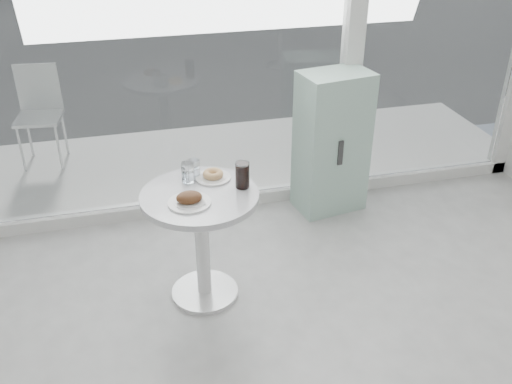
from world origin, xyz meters
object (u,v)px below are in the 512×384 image
object	(u,v)px
patio_chair	(39,109)
plate_donut	(213,176)
plate_fritter	(190,199)
cola_glass	(242,175)
mint_cabinet	(332,143)
water_tumbler_a	(188,174)
main_table	(201,224)
water_tumbler_b	(194,169)

from	to	relation	value
patio_chair	plate_donut	xyz separation A→B (m)	(1.23, -2.11, 0.23)
plate_fritter	cola_glass	size ratio (longest dim) A/B	1.53
mint_cabinet	patio_chair	distance (m)	2.70
water_tumbler_a	cola_glass	xyz separation A→B (m)	(0.31, -0.15, 0.02)
main_table	mint_cabinet	world-z (taller)	mint_cabinet
cola_glass	water_tumbler_a	bearing A→B (deg)	154.70
plate_donut	water_tumbler_a	world-z (taller)	water_tumbler_a
mint_cabinet	water_tumbler_b	world-z (taller)	mint_cabinet
mint_cabinet	cola_glass	xyz separation A→B (m)	(-0.92, -0.86, 0.28)
main_table	patio_chair	xyz separation A→B (m)	(-1.12, 2.28, 0.01)
mint_cabinet	plate_donut	distance (m)	1.31
patio_chair	water_tumbler_a	size ratio (longest dim) A/B	6.85
main_table	cola_glass	world-z (taller)	cola_glass
mint_cabinet	water_tumbler_a	bearing A→B (deg)	-159.52
water_tumbler_a	water_tumbler_b	xyz separation A→B (m)	(0.05, 0.06, -0.01)
main_table	water_tumbler_a	xyz separation A→B (m)	(-0.04, 0.16, 0.28)
main_table	cola_glass	size ratio (longest dim) A/B	4.64
plate_fritter	plate_donut	world-z (taller)	plate_fritter
plate_donut	water_tumbler_a	distance (m)	0.16
main_table	cola_glass	distance (m)	0.40
water_tumbler_b	water_tumbler_a	bearing A→B (deg)	-127.26
plate_fritter	water_tumbler_a	distance (m)	0.26
mint_cabinet	water_tumbler_b	size ratio (longest dim) A/B	10.01
water_tumbler_b	cola_glass	bearing A→B (deg)	-38.72
mint_cabinet	water_tumbler_b	xyz separation A→B (m)	(-1.19, -0.65, 0.25)
water_tumbler_a	cola_glass	world-z (taller)	cola_glass
plate_fritter	plate_donut	distance (m)	0.32
plate_fritter	cola_glass	xyz separation A→B (m)	(0.34, 0.11, 0.05)
plate_donut	water_tumbler_b	world-z (taller)	water_tumbler_b
mint_cabinet	plate_fritter	world-z (taller)	mint_cabinet
plate_donut	patio_chair	bearing A→B (deg)	120.30
patio_chair	cola_glass	size ratio (longest dim) A/B	5.39
main_table	plate_fritter	distance (m)	0.27
patio_chair	water_tumbler_b	distance (m)	2.35
patio_chair	plate_fritter	bearing A→B (deg)	-58.92
patio_chair	water_tumbler_b	xyz separation A→B (m)	(1.12, -2.05, 0.26)
water_tumbler_a	mint_cabinet	bearing A→B (deg)	30.11
mint_cabinet	cola_glass	bearing A→B (deg)	-146.59
patio_chair	cola_glass	world-z (taller)	patio_chair
water_tumbler_b	cola_glass	xyz separation A→B (m)	(0.26, -0.21, 0.03)
water_tumbler_a	cola_glass	size ratio (longest dim) A/B	0.79
plate_fritter	water_tumbler_b	bearing A→B (deg)	76.57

